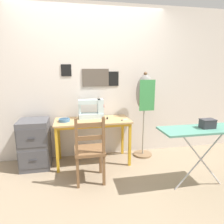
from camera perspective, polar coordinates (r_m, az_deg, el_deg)
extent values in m
plane|color=gray|center=(3.20, -4.78, -16.12)|extent=(14.00, 14.00, 0.00)
cube|color=silver|center=(3.43, -6.34, 8.13)|extent=(10.00, 0.05, 2.55)
cube|color=brown|center=(3.40, -4.71, 9.74)|extent=(0.44, 0.02, 0.29)
cube|color=black|center=(3.38, -12.96, 11.54)|extent=(0.16, 0.01, 0.19)
cube|color=black|center=(3.45, 0.20, 9.47)|extent=(0.20, 0.01, 0.24)
cube|color=tan|center=(3.19, -5.57, -2.45)|extent=(1.19, 0.54, 0.02)
cube|color=gold|center=(2.98, -5.10, -4.19)|extent=(1.11, 0.03, 0.04)
cube|color=gold|center=(3.09, -15.42, -10.51)|extent=(0.04, 0.04, 0.70)
cube|color=gold|center=(3.19, 5.07, -9.31)|extent=(0.04, 0.04, 0.70)
cube|color=gold|center=(3.52, -14.91, -7.59)|extent=(0.04, 0.04, 0.70)
cube|color=gold|center=(3.61, 3.01, -6.65)|extent=(0.04, 0.04, 0.70)
cube|color=silver|center=(3.30, -5.99, -1.02)|extent=(0.40, 0.18, 0.08)
cube|color=silver|center=(3.29, -3.36, 1.71)|extent=(0.09, 0.16, 0.23)
cube|color=silver|center=(3.25, -6.48, 2.96)|extent=(0.35, 0.14, 0.07)
cube|color=silver|center=(3.26, -9.21, 0.87)|extent=(0.04, 0.10, 0.16)
cylinder|color=#B22D2D|center=(3.29, -2.45, 1.75)|extent=(0.02, 0.06, 0.06)
cylinder|color=#99999E|center=(3.26, -3.39, 3.88)|extent=(0.01, 0.01, 0.02)
cylinder|color=teal|center=(3.16, -13.49, -2.27)|extent=(0.17, 0.17, 0.04)
cylinder|color=#243D54|center=(3.15, -13.51, -1.93)|extent=(0.14, 0.14, 0.01)
cube|color=silver|center=(3.19, 3.66, -2.12)|extent=(0.09, 0.08, 0.00)
cube|color=silver|center=(3.18, 3.85, -2.17)|extent=(0.10, 0.05, 0.00)
torus|color=black|center=(3.14, 2.89, -2.37)|extent=(0.03, 0.03, 0.01)
torus|color=black|center=(3.14, 2.83, -2.35)|extent=(0.03, 0.03, 0.01)
cylinder|color=black|center=(3.20, -1.38, -1.77)|extent=(0.03, 0.03, 0.04)
cylinder|color=beige|center=(3.20, -1.38, -1.49)|extent=(0.04, 0.04, 0.00)
cylinder|color=beige|center=(3.21, -1.38, -2.06)|extent=(0.04, 0.04, 0.00)
cube|color=brown|center=(2.77, -6.45, -10.86)|extent=(0.40, 0.38, 0.04)
cube|color=brown|center=(3.00, -9.94, -13.84)|extent=(0.04, 0.04, 0.42)
cube|color=brown|center=(3.02, -3.31, -13.46)|extent=(0.04, 0.04, 0.42)
cube|color=brown|center=(2.72, -9.75, -16.81)|extent=(0.04, 0.04, 0.42)
cube|color=brown|center=(2.74, -2.34, -16.35)|extent=(0.04, 0.04, 0.42)
cube|color=brown|center=(2.52, -10.17, -7.04)|extent=(0.04, 0.04, 0.48)
cube|color=brown|center=(2.54, -2.44, -6.65)|extent=(0.04, 0.04, 0.48)
cube|color=brown|center=(2.48, -6.36, -3.72)|extent=(0.34, 0.02, 0.06)
cube|color=brown|center=(2.53, -6.27, -7.37)|extent=(0.34, 0.02, 0.06)
cube|color=#4C4C51|center=(3.36, -21.11, -8.45)|extent=(0.44, 0.45, 0.76)
cube|color=#46464B|center=(3.09, -22.05, -7.03)|extent=(0.40, 0.01, 0.27)
cube|color=#333338|center=(3.08, -22.08, -7.09)|extent=(0.10, 0.01, 0.02)
cube|color=#46464B|center=(3.22, -21.55, -12.66)|extent=(0.40, 0.01, 0.27)
cube|color=#333338|center=(3.21, -21.58, -12.73)|extent=(0.10, 0.01, 0.02)
cylinder|color=#846647|center=(3.71, 8.73, -11.81)|extent=(0.32, 0.32, 0.03)
cylinder|color=#ADA89E|center=(3.54, 8.97, -5.07)|extent=(0.03, 0.03, 0.88)
ellipsoid|color=gray|center=(3.41, 9.35, 5.45)|extent=(0.31, 0.22, 0.60)
sphere|color=brown|center=(3.38, 9.54, 10.77)|extent=(0.06, 0.06, 0.06)
cube|color=#3D934C|center=(3.30, 10.02, 4.68)|extent=(0.26, 0.01, 0.51)
cube|color=#518E7A|center=(2.72, 24.79, -4.49)|extent=(1.10, 0.38, 0.02)
cylinder|color=#B7B7BC|center=(2.85, 24.04, -12.24)|extent=(0.68, 0.02, 0.79)
cylinder|color=#B7B7BC|center=(2.85, 24.04, -12.24)|extent=(0.68, 0.02, 0.79)
cube|color=#333338|center=(2.73, 25.63, -3.08)|extent=(0.17, 0.12, 0.10)
cube|color=#38383D|center=(2.72, 25.74, -1.93)|extent=(0.17, 0.13, 0.01)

